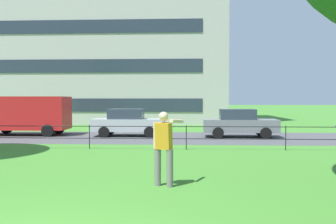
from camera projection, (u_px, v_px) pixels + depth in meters
street_strip at (149, 137)px, 19.86m from camera, size 80.00×6.49×0.01m
park_fence at (137, 133)px, 15.03m from camera, size 36.22×0.04×1.00m
person_thrower at (164, 146)px, 8.59m from camera, size 0.72×0.70×1.76m
panel_van_right at (25, 113)px, 21.12m from camera, size 5.05×2.21×2.24m
car_silver_far_left at (128, 122)px, 20.55m from camera, size 4.02×1.85×1.54m
car_grey_far_right at (239, 123)px, 19.98m from camera, size 4.05×1.90×1.54m
apartment_building_background at (86, 21)px, 36.15m from camera, size 27.05×12.62×19.79m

